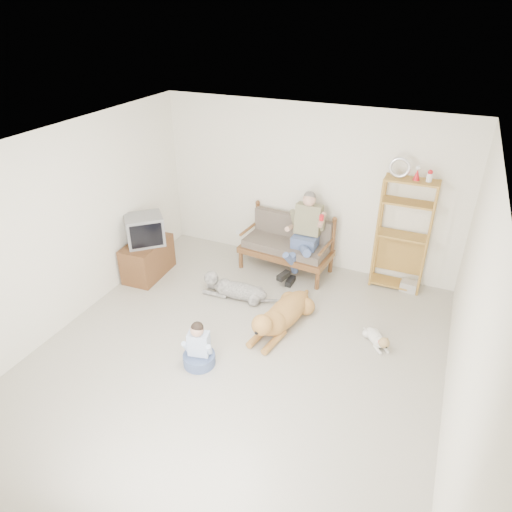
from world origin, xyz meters
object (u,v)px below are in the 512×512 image
at_px(loveseat, 287,243).
at_px(tv_stand, 148,259).
at_px(etagere, 403,234).
at_px(golden_retriever, 281,316).

bearing_deg(loveseat, tv_stand, -146.04).
height_order(etagere, tv_stand, etagere).
bearing_deg(etagere, loveseat, -174.65).
bearing_deg(tv_stand, etagere, 15.86).
height_order(loveseat, golden_retriever, loveseat).
height_order(loveseat, etagere, etagere).
xyz_separation_m(etagere, golden_retriever, (-1.29, -1.74, -0.72)).
xyz_separation_m(etagere, tv_stand, (-3.82, -1.29, -0.62)).
relative_size(loveseat, golden_retriever, 0.96).
distance_m(tv_stand, golden_retriever, 2.57).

